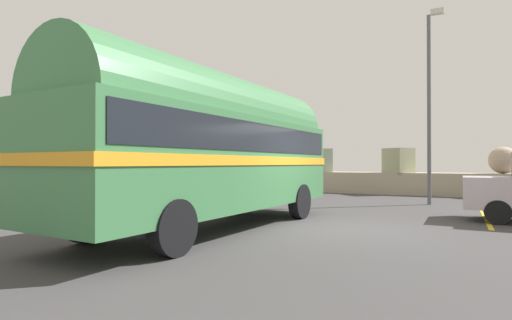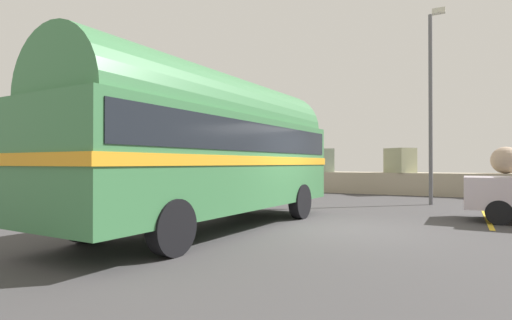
{
  "view_description": "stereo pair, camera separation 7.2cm",
  "coord_description": "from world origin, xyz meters",
  "views": [
    {
      "loc": [
        2.38,
        -9.27,
        1.57
      ],
      "look_at": [
        -2.12,
        -0.48,
        1.65
      ],
      "focal_mm": 27.75,
      "sensor_mm": 36.0,
      "label": 1
    },
    {
      "loc": [
        2.44,
        -9.24,
        1.57
      ],
      "look_at": [
        -2.12,
        -0.48,
        1.65
      ],
      "focal_mm": 27.75,
      "sensor_mm": 36.0,
      "label": 2
    }
  ],
  "objects": [
    {
      "name": "breakwater",
      "position": [
        -0.21,
        11.77,
        0.7
      ],
      "size": [
        31.36,
        1.95,
        2.4
      ],
      "color": "tan",
      "rests_on": "ground"
    },
    {
      "name": "ground",
      "position": [
        0.0,
        0.0,
        0.01
      ],
      "size": [
        32.0,
        26.0,
        0.02
      ],
      "color": "#3D3C3D"
    },
    {
      "name": "lamp_post",
      "position": [
        1.47,
        6.8,
        3.99
      ],
      "size": [
        0.6,
        0.71,
        7.14
      ],
      "color": "#5B5B60",
      "rests_on": "ground"
    },
    {
      "name": "vintage_coach",
      "position": [
        -2.8,
        -1.4,
        2.05
      ],
      "size": [
        2.88,
        8.7,
        3.7
      ],
      "rotation": [
        0.0,
        0.0,
        -0.05
      ],
      "color": "black",
      "rests_on": "ground"
    }
  ]
}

